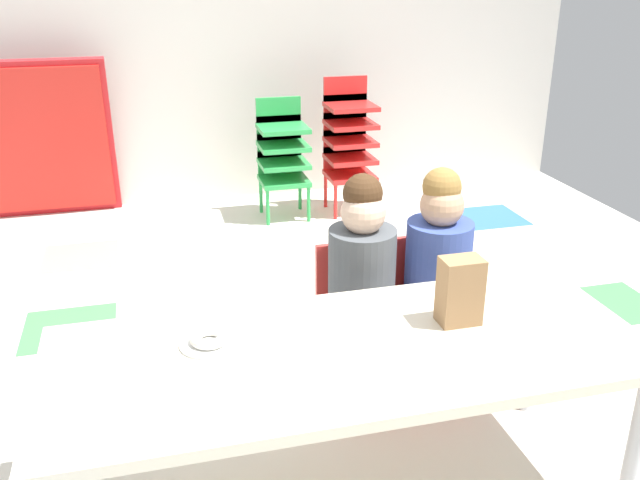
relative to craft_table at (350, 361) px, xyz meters
name	(u,v)px	position (x,y,z in m)	size (l,w,h in m)	color
ground_plane	(293,410)	(-0.06, 0.53, -0.54)	(5.47, 5.50, 0.02)	silver
back_wall	(201,5)	(-0.07, 3.28, 0.84)	(5.47, 0.10, 2.73)	beige
craft_table	(350,361)	(0.00, 0.00, 0.00)	(1.80, 0.72, 0.57)	beige
seated_child_near_camera	(361,267)	(0.23, 0.59, 0.03)	(0.33, 0.33, 0.92)	red
seated_child_middle_seat	(437,258)	(0.54, 0.59, 0.03)	(0.33, 0.33, 0.92)	red
kid_chair_green_stack	(282,151)	(0.36, 2.73, -0.07)	(0.32, 0.30, 0.80)	green
kid_chair_red_stack	(349,138)	(0.83, 2.74, -0.01)	(0.32, 0.30, 0.92)	red
folded_activity_table	(43,141)	(-1.18, 3.08, 0.01)	(0.90, 0.29, 1.09)	red
paper_bag_brown	(460,291)	(0.38, 0.06, 0.16)	(0.13, 0.09, 0.22)	#9E754C
paper_plate_near_edge	(210,344)	(-0.41, 0.12, 0.05)	(0.18, 0.18, 0.01)	white
donut_powdered_on_plate	(209,338)	(-0.41, 0.12, 0.07)	(0.12, 0.12, 0.03)	white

